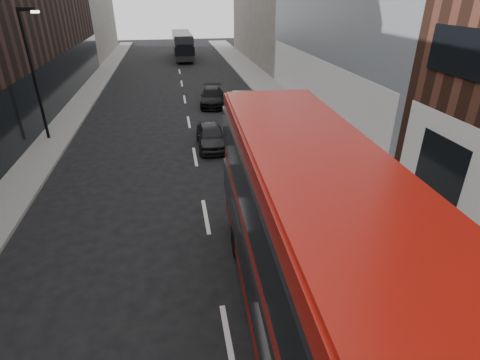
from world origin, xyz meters
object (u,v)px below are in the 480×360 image
red_bus (318,259)px  grey_bus (183,45)px  car_a (211,136)px  car_b (245,104)px  street_lamp (33,67)px  car_c (212,97)px

red_bus → grey_bus: 45.37m
red_bus → car_a: (-0.88, 13.81, -2.11)m
red_bus → car_b: bearing=86.2°
car_b → red_bus: bearing=-93.4°
grey_bus → street_lamp: bearing=-108.0°
grey_bus → car_a: grey_bus is taller
street_lamp → red_bus: bearing=-58.5°
grey_bus → car_a: (0.21, -31.54, -1.06)m
street_lamp → car_a: 10.24m
car_a → car_b: car_b is taller
red_bus → grey_bus: (-1.09, 45.35, -1.05)m
car_a → street_lamp: bearing=164.3°
car_c → grey_bus: bearing=100.3°
street_lamp → red_bus: (10.11, -16.51, -1.42)m
street_lamp → grey_bus: (9.02, 28.84, -2.46)m
red_bus → street_lamp: bearing=124.0°
street_lamp → car_b: (12.26, 3.07, -3.42)m
car_c → street_lamp: bearing=-142.6°
red_bus → car_a: red_bus is taller
car_a → car_c: car_a is taller
red_bus → grey_bus: size_ratio=1.25×
car_a → car_c: 8.76m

